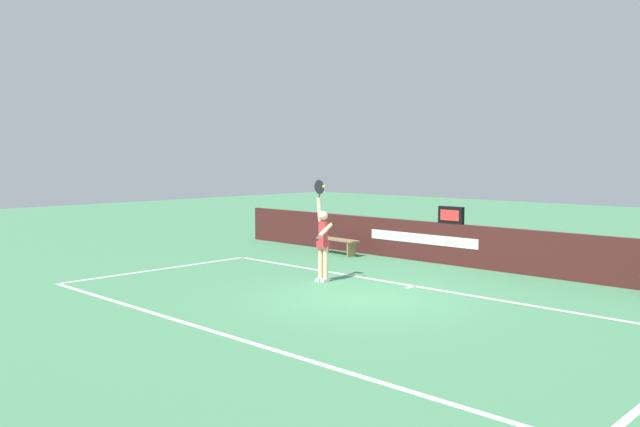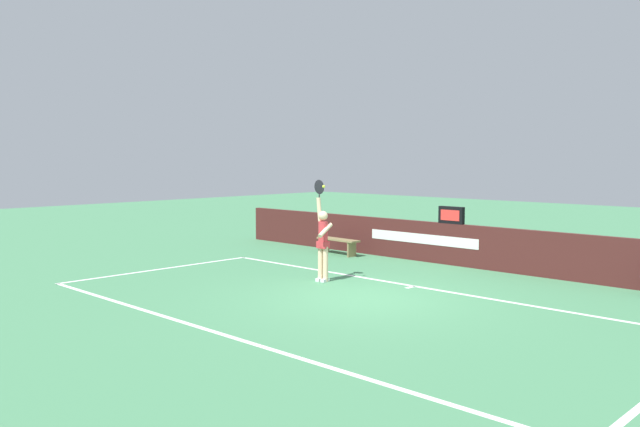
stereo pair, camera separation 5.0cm
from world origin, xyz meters
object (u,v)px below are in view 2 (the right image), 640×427
Objects in this scene: speed_display at (451,215)px; tennis_ball at (324,186)px; tennis_player at (323,239)px; courtside_bench_far at (338,242)px.

speed_display is 10.95× the size of tennis_ball.
tennis_player is at bearing -101.90° from speed_display.
tennis_player reaches higher than speed_display.
tennis_ball is (0.27, -0.25, 1.26)m from tennis_player.
tennis_ball is at bearing -97.85° from speed_display.
speed_display is 4.21m from tennis_player.
tennis_player is at bearing -52.45° from courtside_bench_far.
speed_display is at bearing 82.15° from tennis_ball.
tennis_ball is (-0.60, -4.36, 0.89)m from speed_display.
tennis_player is 35.51× the size of tennis_ball.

